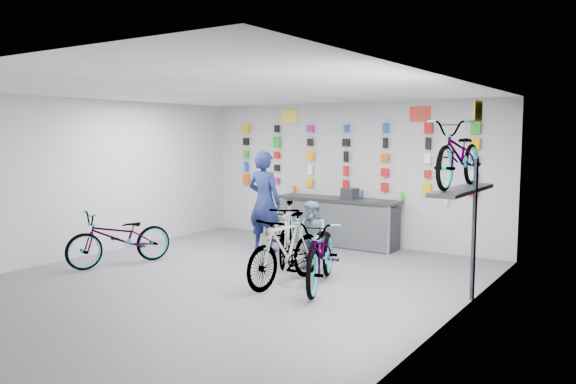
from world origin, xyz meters
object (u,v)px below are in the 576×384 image
Objects in this scene: bike_right at (322,252)px; counter at (337,222)px; bike_left at (120,237)px; clerk at (264,202)px; customer at (312,237)px; bike_service at (287,233)px; bike_center at (286,249)px.

counter is at bearing 94.01° from bike_right.
bike_left is (-2.33, -3.74, 0.01)m from counter.
clerk is (-2.26, 1.60, 0.46)m from bike_right.
customer reaches higher than bike_left.
counter is at bearing 76.89° from bike_left.
bike_right is at bearing -64.15° from bike_service.
counter is 1.41× the size of bike_left.
counter is 4.40m from bike_left.
counter is 3.26m from bike_center.
bike_service is 1.51× the size of customer.
bike_center is 0.92× the size of clerk.
bike_center is 1.45m from bike_service.
counter is at bearing 65.00° from bike_service.
bike_center is 1.52× the size of customer.
clerk reaches higher than bike_center.
bike_center is 2.53m from clerk.
bike_service reaches higher than bike_right.
counter is at bearing 119.04° from customer.
bike_center is (0.84, -3.15, 0.07)m from counter.
bike_center is 1.01× the size of bike_service.
clerk is (-1.72, 1.80, 0.45)m from bike_center.
clerk reaches higher than bike_service.
bike_right is 0.94m from customer.
clerk is (1.44, 2.38, 0.50)m from bike_left.
bike_center is at bearing -83.47° from bike_service.
customer is (0.77, -2.24, 0.12)m from counter.
customer reaches higher than bike_service.
bike_left is 3.22m from bike_center.
bike_center reaches higher than bike_left.
clerk is at bearing -123.32° from counter.
counter is 2.23× the size of customer.
counter is 3.26m from bike_right.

